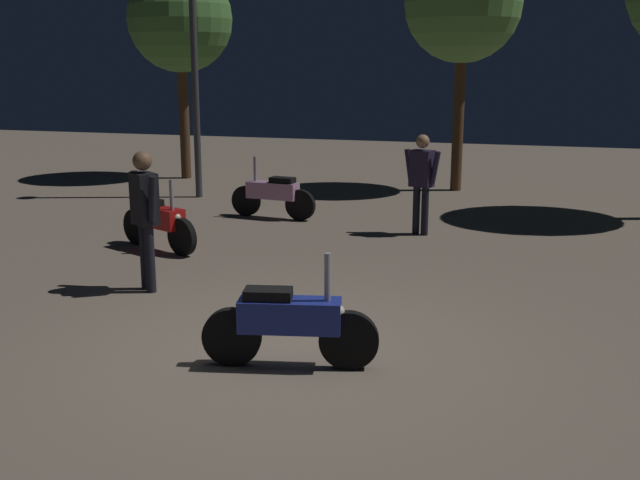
{
  "coord_description": "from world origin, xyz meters",
  "views": [
    {
      "loc": [
        2.29,
        -6.78,
        2.81
      ],
      "look_at": [
        0.14,
        0.6,
        1.0
      ],
      "focal_mm": 42.97,
      "sensor_mm": 36.0,
      "label": 1
    }
  ],
  "objects_px": {
    "streetlamp_near": "(193,29)",
    "motorcycle_pink_parked_right": "(273,194)",
    "motorcycle_red_parked_left": "(158,221)",
    "person_bystander_far": "(422,176)",
    "motorcycle_blue_foreground": "(289,322)",
    "person_rider_beside": "(145,208)"
  },
  "relations": [
    {
      "from": "motorcycle_red_parked_left",
      "to": "motorcycle_pink_parked_right",
      "type": "bearing_deg",
      "value": 96.97
    },
    {
      "from": "motorcycle_blue_foreground",
      "to": "person_rider_beside",
      "type": "xyz_separation_m",
      "value": [
        -2.47,
        1.83,
        0.61
      ]
    },
    {
      "from": "motorcycle_pink_parked_right",
      "to": "person_rider_beside",
      "type": "relative_size",
      "value": 0.95
    },
    {
      "from": "person_rider_beside",
      "to": "streetlamp_near",
      "type": "distance_m",
      "value": 7.13
    },
    {
      "from": "motorcycle_red_parked_left",
      "to": "person_bystander_far",
      "type": "xyz_separation_m",
      "value": [
        3.65,
        2.15,
        0.54
      ]
    },
    {
      "from": "motorcycle_red_parked_left",
      "to": "motorcycle_pink_parked_right",
      "type": "relative_size",
      "value": 0.94
    },
    {
      "from": "person_bystander_far",
      "to": "streetlamp_near",
      "type": "xyz_separation_m",
      "value": [
        -5.03,
        2.23,
        2.44
      ]
    },
    {
      "from": "person_rider_beside",
      "to": "person_bystander_far",
      "type": "height_order",
      "value": "person_rider_beside"
    },
    {
      "from": "person_rider_beside",
      "to": "motorcycle_blue_foreground",
      "type": "bearing_deg",
      "value": -88.19
    },
    {
      "from": "motorcycle_blue_foreground",
      "to": "person_bystander_far",
      "type": "distance_m",
      "value": 5.96
    },
    {
      "from": "motorcycle_red_parked_left",
      "to": "person_rider_beside",
      "type": "height_order",
      "value": "person_rider_beside"
    },
    {
      "from": "person_rider_beside",
      "to": "streetlamp_near",
      "type": "relative_size",
      "value": 0.32
    },
    {
      "from": "streetlamp_near",
      "to": "motorcycle_pink_parked_right",
      "type": "bearing_deg",
      "value": -36.14
    },
    {
      "from": "motorcycle_blue_foreground",
      "to": "person_rider_beside",
      "type": "distance_m",
      "value": 3.13
    },
    {
      "from": "streetlamp_near",
      "to": "person_rider_beside",
      "type": "bearing_deg",
      "value": -70.27
    },
    {
      "from": "motorcycle_red_parked_left",
      "to": "streetlamp_near",
      "type": "xyz_separation_m",
      "value": [
        -1.38,
        4.38,
        2.98
      ]
    },
    {
      "from": "motorcycle_blue_foreground",
      "to": "motorcycle_red_parked_left",
      "type": "xyz_separation_m",
      "value": [
        -3.36,
        3.78,
        0.0
      ]
    },
    {
      "from": "motorcycle_pink_parked_right",
      "to": "streetlamp_near",
      "type": "distance_m",
      "value": 4.07
    },
    {
      "from": "motorcycle_red_parked_left",
      "to": "person_bystander_far",
      "type": "height_order",
      "value": "person_bystander_far"
    },
    {
      "from": "person_rider_beside",
      "to": "person_bystander_far",
      "type": "xyz_separation_m",
      "value": [
        2.76,
        4.1,
        -0.07
      ]
    },
    {
      "from": "motorcycle_pink_parked_right",
      "to": "motorcycle_blue_foreground",
      "type": "bearing_deg",
      "value": 117.72
    },
    {
      "from": "motorcycle_blue_foreground",
      "to": "motorcycle_red_parked_left",
      "type": "height_order",
      "value": "same"
    }
  ]
}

